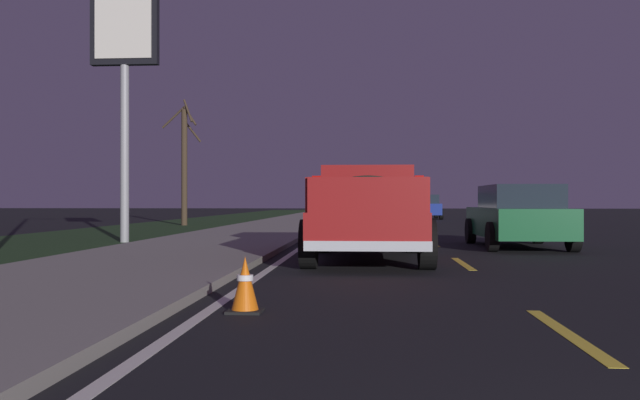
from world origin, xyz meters
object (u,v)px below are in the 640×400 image
pickup_truck (367,210)px  sedan_green (518,216)px  sedan_blue (424,207)px  sedan_silver (367,208)px  traffic_cone_near (245,285)px  gas_price_sign (125,49)px  bare_tree_far (184,162)px

pickup_truck → sedan_green: 5.18m
sedan_green → sedan_blue: (25.87, 0.16, 0.00)m
sedan_silver → pickup_truck: bearing=-179.8°
sedan_blue → traffic_cone_near: bearing=172.4°
sedan_silver → gas_price_sign: bearing=154.8°
sedan_silver → gas_price_sign: (-14.18, 6.68, 4.59)m
bare_tree_far → sedan_silver: bearing=-79.7°
sedan_blue → bare_tree_far: 17.21m
gas_price_sign → pickup_truck: bearing=-125.9°
sedan_blue → sedan_silver: (-10.42, 3.62, 0.00)m
bare_tree_far → traffic_cone_near: size_ratio=10.23×
sedan_silver → gas_price_sign: 16.33m
sedan_green → gas_price_sign: size_ratio=0.62×
traffic_cone_near → sedan_silver: bearing=-2.7°
sedan_green → bare_tree_far: (13.90, 12.32, 2.18)m
sedan_green → pickup_truck: bearing=134.3°
pickup_truck → sedan_green: pickup_truck is taller
sedan_green → gas_price_sign: 11.48m
gas_price_sign → traffic_cone_near: (-11.18, -5.50, -5.09)m
sedan_silver → traffic_cone_near: bearing=177.3°
bare_tree_far → traffic_cone_near: bearing=-162.8°
sedan_green → sedan_silver: bearing=13.7°
sedan_green → sedan_silver: (15.45, 3.77, 0.00)m
gas_price_sign → traffic_cone_near: bearing=-153.8°
gas_price_sign → bare_tree_far: bearing=8.5°
sedan_silver → bare_tree_far: bearing=100.3°
sedan_blue → traffic_cone_near: sedan_blue is taller
sedan_silver → bare_tree_far: bare_tree_far is taller
sedan_green → sedan_blue: same height
sedan_blue → sedan_green: bearing=-179.7°
gas_price_sign → traffic_cone_near: gas_price_sign is taller
pickup_truck → gas_price_sign: 9.42m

